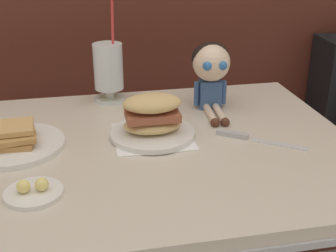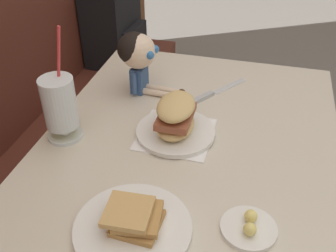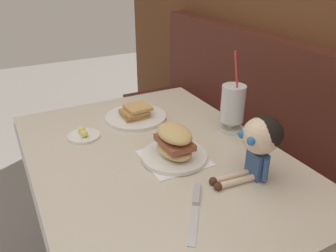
{
  "view_description": "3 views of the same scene",
  "coord_description": "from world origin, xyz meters",
  "px_view_note": "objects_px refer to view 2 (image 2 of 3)",
  "views": [
    {
      "loc": [
        -0.13,
        -0.84,
        1.25
      ],
      "look_at": [
        0.08,
        0.22,
        0.77
      ],
      "focal_mm": 48.95,
      "sensor_mm": 36.0,
      "label": 1
    },
    {
      "loc": [
        -0.81,
        0.02,
        1.4
      ],
      "look_at": [
        0.05,
        0.25,
        0.76
      ],
      "focal_mm": 42.13,
      "sensor_mm": 36.0,
      "label": 2
    },
    {
      "loc": [
        0.91,
        -0.25,
        1.35
      ],
      "look_at": [
        0.01,
        0.22,
        0.85
      ],
      "focal_mm": 36.95,
      "sensor_mm": 36.0,
      "label": 3
    }
  ],
  "objects_px": {
    "milkshake_glass": "(60,106)",
    "seated_doll": "(138,54)",
    "sandwich_plate": "(176,121)",
    "butter_saucer": "(249,227)",
    "butter_knife": "(210,94)",
    "backpack": "(113,22)",
    "toast_plate": "(133,225)"
  },
  "relations": [
    {
      "from": "toast_plate",
      "to": "backpack",
      "type": "xyz_separation_m",
      "value": [
        1.29,
        0.55,
        -0.1
      ]
    },
    {
      "from": "toast_plate",
      "to": "butter_saucer",
      "type": "distance_m",
      "value": 0.24
    },
    {
      "from": "milkshake_glass",
      "to": "seated_doll",
      "type": "distance_m",
      "value": 0.32
    },
    {
      "from": "toast_plate",
      "to": "sandwich_plate",
      "type": "distance_m",
      "value": 0.35
    },
    {
      "from": "butter_saucer",
      "to": "sandwich_plate",
      "type": "bearing_deg",
      "value": 38.68
    },
    {
      "from": "butter_saucer",
      "to": "seated_doll",
      "type": "distance_m",
      "value": 0.64
    },
    {
      "from": "sandwich_plate",
      "to": "butter_knife",
      "type": "distance_m",
      "value": 0.24
    },
    {
      "from": "milkshake_glass",
      "to": "toast_plate",
      "type": "bearing_deg",
      "value": -132.16
    },
    {
      "from": "butter_knife",
      "to": "backpack",
      "type": "relative_size",
      "value": 0.5
    },
    {
      "from": "seated_doll",
      "to": "backpack",
      "type": "xyz_separation_m",
      "value": [
        0.74,
        0.39,
        -0.21
      ]
    },
    {
      "from": "milkshake_glass",
      "to": "backpack",
      "type": "height_order",
      "value": "milkshake_glass"
    },
    {
      "from": "sandwich_plate",
      "to": "backpack",
      "type": "xyz_separation_m",
      "value": [
        0.94,
        0.56,
        -0.13
      ]
    },
    {
      "from": "milkshake_glass",
      "to": "seated_doll",
      "type": "height_order",
      "value": "milkshake_glass"
    },
    {
      "from": "seated_doll",
      "to": "backpack",
      "type": "height_order",
      "value": "seated_doll"
    },
    {
      "from": "sandwich_plate",
      "to": "butter_knife",
      "type": "xyz_separation_m",
      "value": [
        0.23,
        -0.06,
        -0.04
      ]
    },
    {
      "from": "butter_saucer",
      "to": "butter_knife",
      "type": "relative_size",
      "value": 0.59
    },
    {
      "from": "butter_saucer",
      "to": "backpack",
      "type": "relative_size",
      "value": 0.3
    },
    {
      "from": "milkshake_glass",
      "to": "butter_saucer",
      "type": "height_order",
      "value": "milkshake_glass"
    },
    {
      "from": "toast_plate",
      "to": "backpack",
      "type": "distance_m",
      "value": 1.41
    },
    {
      "from": "butter_knife",
      "to": "seated_doll",
      "type": "bearing_deg",
      "value": 96.81
    },
    {
      "from": "milkshake_glass",
      "to": "sandwich_plate",
      "type": "height_order",
      "value": "milkshake_glass"
    },
    {
      "from": "sandwich_plate",
      "to": "butter_saucer",
      "type": "distance_m",
      "value": 0.37
    },
    {
      "from": "sandwich_plate",
      "to": "seated_doll",
      "type": "relative_size",
      "value": 0.99
    },
    {
      "from": "milkshake_glass",
      "to": "backpack",
      "type": "xyz_separation_m",
      "value": [
        1.03,
        0.27,
        -0.18
      ]
    },
    {
      "from": "toast_plate",
      "to": "seated_doll",
      "type": "bearing_deg",
      "value": 16.79
    },
    {
      "from": "sandwich_plate",
      "to": "seated_doll",
      "type": "distance_m",
      "value": 0.28
    },
    {
      "from": "milkshake_glass",
      "to": "seated_doll",
      "type": "xyz_separation_m",
      "value": [
        0.29,
        -0.12,
        0.03
      ]
    },
    {
      "from": "sandwich_plate",
      "to": "butter_knife",
      "type": "relative_size",
      "value": 1.09
    },
    {
      "from": "sandwich_plate",
      "to": "butter_knife",
      "type": "height_order",
      "value": "sandwich_plate"
    },
    {
      "from": "butter_saucer",
      "to": "butter_knife",
      "type": "distance_m",
      "value": 0.54
    },
    {
      "from": "toast_plate",
      "to": "seated_doll",
      "type": "relative_size",
      "value": 1.13
    },
    {
      "from": "sandwich_plate",
      "to": "toast_plate",
      "type": "bearing_deg",
      "value": 179.09
    }
  ]
}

